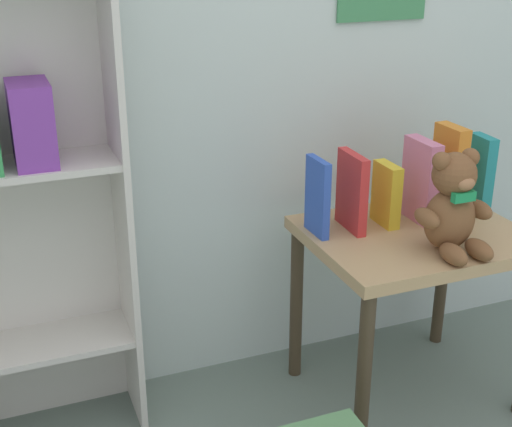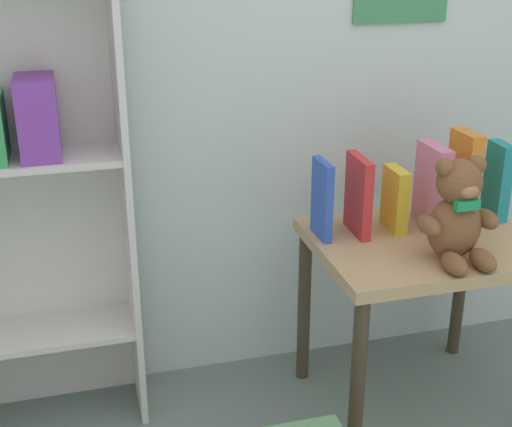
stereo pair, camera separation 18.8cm
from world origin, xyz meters
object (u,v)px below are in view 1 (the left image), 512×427
object	(u,v)px
display_table	(414,258)
book_standing_blue	(317,197)
book_standing_teal	(480,173)
bookshelf_side	(4,134)
book_standing_pink	(421,180)
book_standing_yellow	(386,194)
teddy_bear	(453,206)
book_standing_red	(352,192)
book_standing_orange	(449,170)

from	to	relation	value
display_table	book_standing_blue	size ratio (longest dim) A/B	2.75
book_standing_blue	book_standing_teal	xyz separation A→B (m)	(0.55, -0.00, 0.00)
bookshelf_side	display_table	bearing A→B (deg)	-13.37
display_table	book_standing_pink	size ratio (longest dim) A/B	2.50
book_standing_pink	display_table	bearing A→B (deg)	-125.47
bookshelf_side	book_standing_yellow	distance (m)	1.05
book_standing_blue	bookshelf_side	bearing A→B (deg)	167.00
book_standing_yellow	teddy_bear	bearing A→B (deg)	-72.80
bookshelf_side	book_standing_pink	world-z (taller)	bookshelf_side
teddy_bear	book_standing_yellow	xyz separation A→B (m)	(-0.07, 0.22, -0.03)
book_standing_red	book_standing_yellow	world-z (taller)	book_standing_red
book_standing_blue	book_standing_yellow	distance (m)	0.22
book_standing_blue	book_standing_yellow	xyz separation A→B (m)	(0.22, -0.01, -0.02)
bookshelf_side	teddy_bear	world-z (taller)	bookshelf_side
book_standing_orange	display_table	bearing A→B (deg)	-150.51
teddy_bear	book_standing_orange	size ratio (longest dim) A/B	1.03
book_standing_blue	book_standing_yellow	world-z (taller)	book_standing_blue
book_standing_pink	book_standing_orange	world-z (taller)	book_standing_orange
book_standing_red	book_standing_pink	distance (m)	0.22
bookshelf_side	book_standing_yellow	xyz separation A→B (m)	(1.01, -0.17, -0.24)
display_table	bookshelf_side	bearing A→B (deg)	166.63
book_standing_yellow	book_standing_pink	distance (m)	0.11
book_standing_red	book_standing_pink	xyz separation A→B (m)	(0.22, -0.01, 0.01)
bookshelf_side	book_standing_red	bearing A→B (deg)	-10.25
display_table	book_standing_teal	bearing A→B (deg)	18.00
book_standing_yellow	book_standing_orange	distance (m)	0.22
bookshelf_side	book_standing_red	xyz separation A→B (m)	(0.90, -0.16, -0.22)
book_standing_pink	book_standing_teal	world-z (taller)	book_standing_pink
book_standing_teal	book_standing_blue	bearing A→B (deg)	-177.96
book_standing_orange	book_standing_blue	bearing A→B (deg)	179.60
teddy_bear	book_standing_orange	distance (m)	0.28
bookshelf_side	book_standing_orange	distance (m)	1.26
book_standing_red	book_standing_orange	xyz separation A→B (m)	(0.33, 0.01, 0.02)
bookshelf_side	book_standing_blue	xyz separation A→B (m)	(0.79, -0.16, -0.22)
book_standing_orange	book_standing_yellow	bearing A→B (deg)	-177.39
book_standing_pink	book_standing_yellow	bearing A→B (deg)	177.10
bookshelf_side	book_standing_blue	bearing A→B (deg)	-11.54
display_table	book_standing_red	xyz separation A→B (m)	(-0.16, 0.09, 0.20)
book_standing_red	bookshelf_side	bearing A→B (deg)	171.05
book_standing_red	book_standing_yellow	xyz separation A→B (m)	(0.11, -0.01, -0.02)
book_standing_red	teddy_bear	bearing A→B (deg)	-50.78
book_standing_blue	book_standing_orange	world-z (taller)	book_standing_orange
teddy_bear	book_standing_yellow	bearing A→B (deg)	107.04
display_table	book_standing_orange	xyz separation A→B (m)	(0.16, 0.10, 0.22)
teddy_bear	book_standing_red	xyz separation A→B (m)	(-0.18, 0.23, -0.01)
book_standing_yellow	book_standing_pink	size ratio (longest dim) A/B	0.75
book_standing_blue	display_table	bearing A→B (deg)	-19.95
book_standing_blue	book_standing_orange	bearing A→B (deg)	-0.70
book_standing_pink	book_standing_teal	size ratio (longest dim) A/B	1.06
display_table	book_standing_orange	size ratio (longest dim) A/B	2.26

